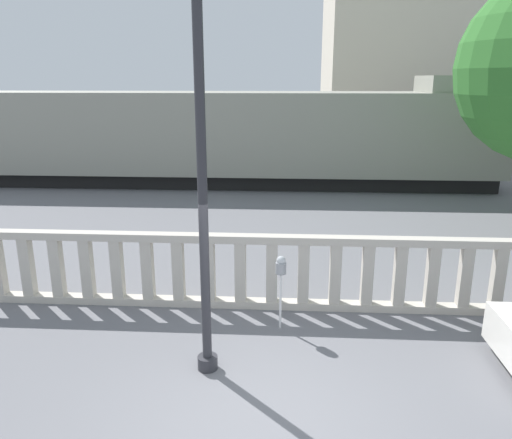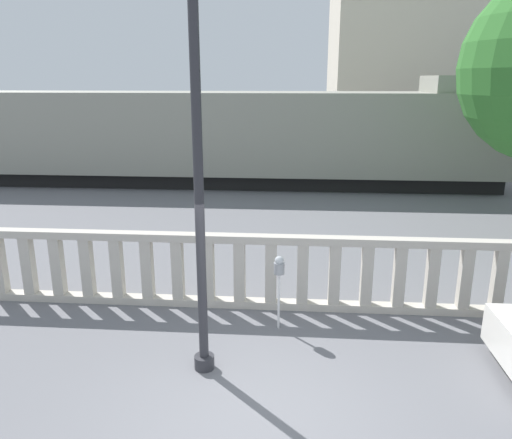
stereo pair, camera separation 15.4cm
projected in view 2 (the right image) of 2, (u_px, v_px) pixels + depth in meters
The scene contains 6 objects.
ground_plane at pixel (258, 424), 6.17m from camera, with size 160.00×160.00×0.00m, color slate.
balustrade at pixel (271, 272), 9.09m from camera, with size 12.46×0.24×1.40m.
lamppost at pixel (195, 60), 6.16m from camera, with size 0.43×0.43×6.85m.
parking_meter at pixel (279, 271), 8.24m from camera, with size 0.18×0.18×1.30m.
train_near at pixel (200, 136), 19.62m from camera, with size 23.64×3.03×4.19m.
building_block at pixel (419, 64), 27.36m from camera, with size 9.45×8.56×9.73m.
Camera 2 is at (0.39, -5.22, 4.12)m, focal length 35.00 mm.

